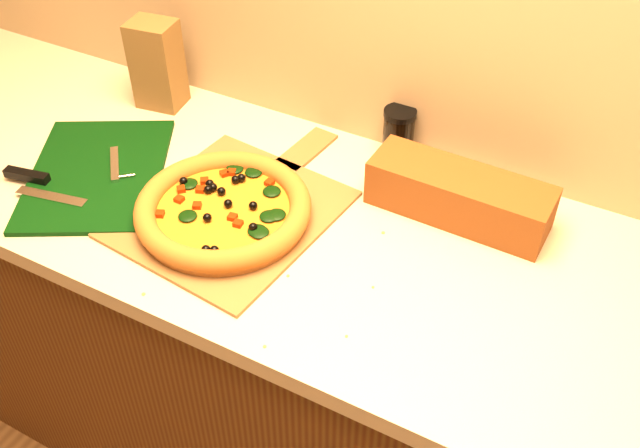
{
  "coord_description": "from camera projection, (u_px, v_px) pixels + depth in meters",
  "views": [
    {
      "loc": [
        0.41,
        0.5,
        1.84
      ],
      "look_at": [
        -0.07,
        1.38,
        0.96
      ],
      "focal_mm": 40.0,
      "sensor_mm": 36.0,
      "label": 1
    }
  ],
  "objects": [
    {
      "name": "cutting_board",
      "position": [
        95.0,
        173.0,
        1.54
      ],
      "size": [
        0.44,
        0.48,
        0.03
      ],
      "rotation": [
        0.0,
        0.0,
        0.51
      ],
      "color": "black",
      "rests_on": "countertop"
    },
    {
      "name": "paper_bag",
      "position": [
        157.0,
        64.0,
        1.69
      ],
      "size": [
        0.12,
        0.1,
        0.21
      ],
      "primitive_type": "cube",
      "rotation": [
        0.0,
        0.0,
        0.15
      ],
      "color": "brown",
      "rests_on": "countertop"
    },
    {
      "name": "pizza_peel",
      "position": [
        235.0,
        209.0,
        1.45
      ],
      "size": [
        0.41,
        0.58,
        0.01
      ],
      "rotation": [
        0.0,
        0.0,
        -0.1
      ],
      "color": "brown",
      "rests_on": "countertop"
    },
    {
      "name": "pizza",
      "position": [
        223.0,
        209.0,
        1.41
      ],
      "size": [
        0.35,
        0.35,
        0.05
      ],
      "color": "#C37130",
      "rests_on": "pizza_peel"
    },
    {
      "name": "dark_jar",
      "position": [
        398.0,
        133.0,
        1.56
      ],
      "size": [
        0.07,
        0.07,
        0.11
      ],
      "color": "black",
      "rests_on": "countertop"
    },
    {
      "name": "cabinet",
      "position": [
        354.0,
        387.0,
        1.69
      ],
      "size": [
        2.8,
        0.65,
        0.86
      ],
      "primitive_type": "cube",
      "color": "#4C2410",
      "rests_on": "ground"
    },
    {
      "name": "bread_bag",
      "position": [
        459.0,
        195.0,
        1.41
      ],
      "size": [
        0.37,
        0.13,
        0.1
      ],
      "primitive_type": "cube",
      "rotation": [
        0.0,
        0.0,
        -0.02
      ],
      "color": "#623312",
      "rests_on": "countertop"
    },
    {
      "name": "countertop",
      "position": [
        361.0,
        250.0,
        1.4
      ],
      "size": [
        2.84,
        0.68,
        0.04
      ],
      "primitive_type": "cube",
      "color": "#BDB094",
      "rests_on": "cabinet"
    }
  ]
}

